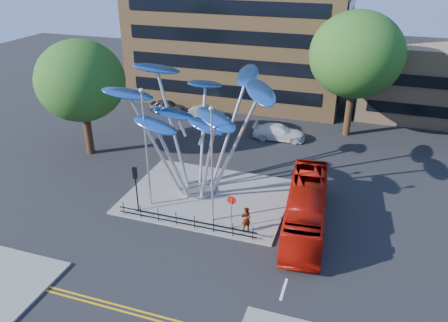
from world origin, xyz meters
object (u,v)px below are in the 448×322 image
(pedestrian, at_px, (246,219))
(parked_car_mid, at_px, (206,112))
(traffic_light_island, at_px, (136,180))
(no_entry_sign_island, at_px, (232,207))
(street_lamp_left, at_px, (146,139))
(street_lamp_right, at_px, (212,156))
(parked_car_right, at_px, (279,132))
(tree_right, at_px, (356,55))
(leaf_sculpture, at_px, (195,107))
(parked_car_left, at_px, (167,106))
(tree_left, at_px, (81,81))
(red_bus, at_px, (306,208))

(pedestrian, relative_size, parked_car_mid, 0.47)
(traffic_light_island, xyz_separation_m, no_entry_sign_island, (7.00, 0.02, -0.80))
(pedestrian, bearing_deg, street_lamp_left, -46.03)
(street_lamp_right, bearing_deg, parked_car_right, 85.28)
(tree_right, distance_m, parked_car_right, 10.15)
(leaf_sculpture, bearing_deg, parked_car_right, 72.12)
(pedestrian, distance_m, parked_car_left, 24.88)
(tree_left, distance_m, street_lamp_right, 16.19)
(tree_right, distance_m, red_bus, 18.74)
(tree_right, height_order, tree_left, tree_right)
(tree_right, bearing_deg, no_entry_sign_island, -107.12)
(tree_right, xyz_separation_m, street_lamp_left, (-12.50, -18.50, -2.68))
(parked_car_right, bearing_deg, leaf_sculpture, 157.47)
(tree_left, xyz_separation_m, red_bus, (20.60, -5.49, -5.34))
(leaf_sculpture, relative_size, parked_car_left, 3.10)
(traffic_light_island, relative_size, parked_car_right, 0.67)
(parked_car_left, bearing_deg, street_lamp_left, -160.97)
(street_lamp_right, bearing_deg, street_lamp_left, 174.29)
(pedestrian, bearing_deg, parked_car_left, -91.32)
(street_lamp_left, bearing_deg, parked_car_mid, 98.08)
(no_entry_sign_island, bearing_deg, pedestrian, -0.93)
(street_lamp_left, xyz_separation_m, pedestrian, (7.50, -1.00, -4.30))
(red_bus, xyz_separation_m, parked_car_left, (-18.61, 17.83, -0.75))
(tree_right, xyz_separation_m, leaf_sculpture, (-10.07, -15.32, -1.16))
(traffic_light_island, bearing_deg, street_lamp_right, 5.19)
(leaf_sculpture, distance_m, pedestrian, 8.77)
(traffic_light_island, bearing_deg, parked_car_left, 109.47)
(leaf_sculpture, xyz_separation_m, red_bus, (8.67, -2.17, -5.42))
(pedestrian, bearing_deg, parked_car_mid, -100.97)
(tree_left, relative_size, red_bus, 0.99)
(parked_car_mid, bearing_deg, tree_left, 153.33)
(tree_right, bearing_deg, leaf_sculpture, -123.31)
(leaf_sculpture, relative_size, street_lamp_left, 1.45)
(no_entry_sign_island, bearing_deg, parked_car_right, 90.75)
(no_entry_sign_island, relative_size, parked_car_left, 0.60)
(tree_right, distance_m, parked_car_mid, 16.83)
(pedestrian, bearing_deg, red_bus, 170.72)
(tree_left, height_order, leaf_sculpture, tree_left)
(no_entry_sign_island, xyz_separation_m, pedestrian, (1.00, -0.02, -0.76))
(leaf_sculpture, height_order, parked_car_left, leaf_sculpture)
(street_lamp_left, height_order, pedestrian, street_lamp_left)
(street_lamp_right, distance_m, traffic_light_island, 6.05)
(pedestrian, xyz_separation_m, parked_car_right, (-1.21, 16.14, -0.32))
(tree_right, relative_size, red_bus, 1.16)
(tree_left, relative_size, no_entry_sign_island, 4.21)
(tree_left, xyz_separation_m, parked_car_right, (15.79, 8.64, -6.05))
(parked_car_right, bearing_deg, pedestrian, 179.64)
(tree_left, relative_size, parked_car_right, 2.02)
(street_lamp_right, bearing_deg, tree_left, 154.23)
(red_bus, distance_m, parked_car_mid, 22.23)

